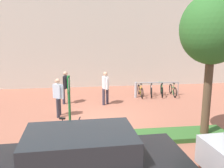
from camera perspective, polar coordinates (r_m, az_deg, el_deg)
name	(u,v)px	position (r m, az deg, el deg)	size (l,w,h in m)	color
ground_plane	(100,119)	(10.79, -2.73, -8.10)	(60.00, 60.00, 0.00)	#9E5B47
building_facade	(90,13)	(17.42, -5.04, 16.07)	(28.00, 1.20, 10.00)	beige
planter_strip	(131,137)	(8.83, 4.35, -12.19)	(7.00, 1.10, 0.16)	#336028
tree_sidewalk	(212,30)	(8.87, 22.16, 11.41)	(2.12, 2.12, 4.95)	brown
parking_sign_post	(69,100)	(8.18, -9.85, -3.58)	(0.08, 0.36, 2.31)	#2D7238
bike_at_sign	(68,132)	(8.68, -10.06, -10.84)	(1.67, 0.44, 0.86)	black
bike_rack_cluster	(157,90)	(14.82, 10.26, -1.39)	(2.66, 1.65, 0.83)	#99999E
bollard_steel	(136,90)	(14.25, 5.51, -1.35)	(0.16, 0.16, 0.90)	#ADADB2
person_casual_tan	(105,86)	(12.70, -1.53, -0.44)	(0.36, 0.60, 1.72)	#383342
person_shirt_white	(58,95)	(11.10, -12.32, -2.49)	(0.50, 0.48, 1.72)	#2D2D38
person_suited_navy	(66,85)	(13.06, -10.61, -0.30)	(0.40, 0.61, 1.72)	#383342
car_black_suv	(87,164)	(5.84, -5.72, -18.02)	(4.35, 2.11, 1.54)	black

